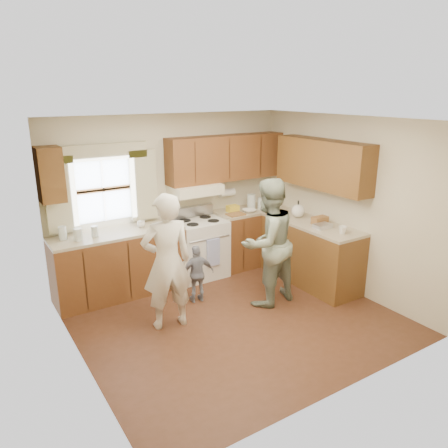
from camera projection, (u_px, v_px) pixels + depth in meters
room at (235, 226)px, 5.28m from camera, size 3.80×3.80×3.80m
kitchen_fixtures at (229, 227)px, 6.58m from camera, size 3.80×2.25×2.15m
stove at (199, 247)px, 6.82m from camera, size 0.76×0.67×1.07m
woman_left at (167, 262)px, 5.23m from camera, size 0.67×0.49×1.70m
woman_right at (268, 243)px, 5.82m from camera, size 0.92×0.75×1.74m
child at (197, 274)px, 5.98m from camera, size 0.50×0.27×0.82m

